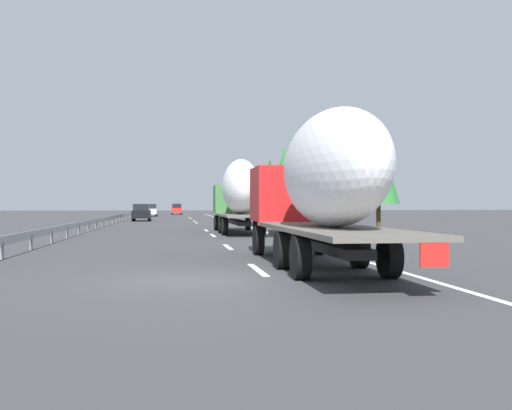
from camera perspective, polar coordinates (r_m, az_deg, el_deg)
The scene contains 25 objects.
ground_plane at distance 54.42m, azimuth -7.33°, elevation -1.83°, with size 260.00×260.00×0.00m, color #38383A.
lane_stripe_0 at distance 16.64m, azimuth 0.15°, elevation -6.10°, with size 3.20×0.20×0.01m, color white.
lane_stripe_1 at distance 25.52m, azimuth -2.67°, elevation -3.96°, with size 3.20×0.20×0.01m, color white.
lane_stripe_2 at distance 35.03m, azimuth -4.08°, elevation -2.87°, with size 3.20×0.20×0.01m, color white.
lane_stripe_3 at distance 41.87m, azimuth -4.70°, elevation -2.39°, with size 3.20×0.20×0.01m, color white.
lane_stripe_4 at distance 59.43m, azimuth -5.64°, elevation -1.67°, with size 3.20×0.20×0.01m, color white.
lane_stripe_5 at distance 65.52m, azimuth -5.85°, elevation -1.51°, with size 3.20×0.20×0.01m, color white.
lane_stripe_6 at distance 77.60m, azimuth -6.16°, elevation -1.27°, with size 3.20×0.20×0.01m, color white.
lane_stripe_7 at distance 82.24m, azimuth -6.26°, elevation -1.19°, with size 3.20×0.20×0.01m, color white.
lane_stripe_8 at distance 84.36m, azimuth -6.30°, elevation -1.16°, with size 3.20×0.20×0.01m, color white.
lane_stripe_9 at distance 106.06m, azimuth -6.62°, elevation -0.92°, with size 3.20×0.20×0.01m, color white.
edge_line_right at distance 59.71m, azimuth -2.09°, elevation -1.66°, with size 110.00×0.20×0.01m, color white.
truck_lead at distance 37.93m, azimuth -1.65°, elevation 1.14°, with size 12.14×2.55×4.54m.
truck_trailing at distance 16.97m, azimuth 6.15°, elevation 2.19°, with size 13.04×2.55×4.23m.
car_silver_hatch at distance 92.53m, azimuth -9.85°, elevation -0.48°, with size 4.27×1.80×1.84m.
car_black_suv at distance 66.50m, azimuth -10.73°, elevation -0.69°, with size 4.53×1.89×1.85m.
car_red_compact at distance 108.59m, azimuth -7.48°, elevation -0.38°, with size 4.67×1.81×1.94m.
road_sign at distance 53.16m, azimuth -0.08°, elevation 0.32°, with size 0.10×0.90×2.94m.
tree_0 at distance 68.72m, azimuth 1.32°, elevation 2.06°, with size 2.65×2.65×7.01m.
tree_1 at distance 93.20m, azimuth 0.17°, elevation 0.94°, with size 3.68×3.68×5.02m.
tree_2 at distance 47.22m, azimuth 6.72°, elevation 2.79°, with size 2.55×2.55×6.84m.
tree_3 at distance 38.11m, azimuth 11.45°, elevation 3.40°, with size 2.59×2.59×6.26m.
tree_4 at distance 69.69m, azimuth 2.12°, elevation 1.93°, with size 2.54×2.54×6.61m.
tree_5 at distance 60.58m, azimuth 2.77°, elevation 2.68°, with size 3.73×3.73×7.51m.
guardrail_median at distance 57.66m, azimuth -13.33°, elevation -1.15°, with size 94.00×0.10×0.76m.
Camera 1 is at (-14.38, 0.51, 1.79)m, focal length 42.50 mm.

